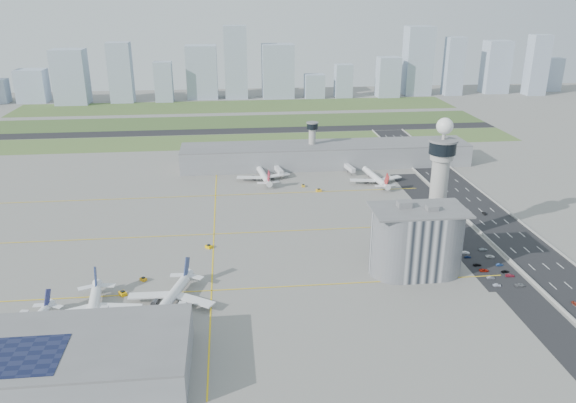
{
  "coord_description": "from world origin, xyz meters",
  "views": [
    {
      "loc": [
        -29.84,
        -244.08,
        120.74
      ],
      "look_at": [
        0.0,
        35.0,
        15.0
      ],
      "focal_mm": 35.0,
      "sensor_mm": 36.0,
      "label": 1
    }
  ],
  "objects": [
    {
      "name": "skyline_bldg_12",
      "position": [
        162.17,
        421.29,
        23.44
      ],
      "size": [
        26.14,
        20.92,
        46.89
      ],
      "primitive_type": "cube",
      "color": "#9EADC1",
      "rests_on": "ground"
    },
    {
      "name": "airplane_near_c",
      "position": [
        -56.27,
        -40.81,
        6.16
      ],
      "size": [
        48.89,
        53.21,
        12.33
      ],
      "primitive_type": null,
      "rotation": [
        0.0,
        0.0,
        -1.87
      ],
      "color": "white",
      "rests_on": "ground"
    },
    {
      "name": "car_lot_7",
      "position": [
        93.55,
        -31.55,
        0.59
      ],
      "size": [
        4.2,
        1.94,
        1.19
      ],
      "primitive_type": "imported",
      "rotation": [
        0.0,
        0.0,
        1.5
      ],
      "color": "#A6263C",
      "rests_on": "ground"
    },
    {
      "name": "airplane_near_b",
      "position": [
        -85.58,
        -47.2,
        6.23
      ],
      "size": [
        42.93,
        48.76,
        12.47
      ],
      "primitive_type": null,
      "rotation": [
        0.0,
        0.0,
        -1.45
      ],
      "color": "white",
      "rests_on": "ground"
    },
    {
      "name": "jet_bridge_far_0",
      "position": [
        2.0,
        132.0,
        2.85
      ],
      "size": [
        5.39,
        14.31,
        5.7
      ],
      "primitive_type": null,
      "rotation": [
        0.0,
        0.0,
        -1.4
      ],
      "color": "silver",
      "rests_on": "ground"
    },
    {
      "name": "admin_building",
      "position": [
        51.99,
        -22.0,
        15.3
      ],
      "size": [
        42.0,
        24.0,
        33.5
      ],
      "color": "#B2B2B7",
      "rests_on": "ground"
    },
    {
      "name": "grass_strip_2",
      "position": [
        -20.0,
        380.0,
        0.04
      ],
      "size": [
        480.0,
        70.0,
        0.08
      ],
      "primitive_type": "cube",
      "color": "#4B6F34",
      "rests_on": "ground"
    },
    {
      "name": "skyline_bldg_9",
      "position": [
        30.27,
        432.32,
        31.06
      ],
      "size": [
        36.96,
        29.57,
        62.11
      ],
      "primitive_type": "cube",
      "color": "#9EADC1",
      "rests_on": "ground"
    },
    {
      "name": "tug_2",
      "position": [
        -70.32,
        -17.71,
        0.81
      ],
      "size": [
        3.39,
        3.26,
        1.63
      ],
      "primitive_type": null,
      "rotation": [
        0.0,
        0.0,
        0.89
      ],
      "color": "orange",
      "rests_on": "ground"
    },
    {
      "name": "car_lot_8",
      "position": [
        93.07,
        -27.65,
        0.61
      ],
      "size": [
        3.73,
        1.9,
        1.21
      ],
      "primitive_type": "imported",
      "rotation": [
        0.0,
        0.0,
        1.71
      ],
      "color": "black",
      "rests_on": "ground"
    },
    {
      "name": "car_hw_4",
      "position": [
        106.82,
        178.23,
        0.6
      ],
      "size": [
        1.58,
        3.6,
        1.2
      ],
      "primitive_type": "imported",
      "rotation": [
        0.0,
        0.0,
        -0.05
      ],
      "color": "gray",
      "rests_on": "ground"
    },
    {
      "name": "jet_bridge_near_1",
      "position": [
        -83.0,
        -61.0,
        2.85
      ],
      "size": [
        5.39,
        14.31,
        5.7
      ],
      "primitive_type": null,
      "rotation": [
        0.0,
        0.0,
        1.4
      ],
      "color": "silver",
      "rests_on": "ground"
    },
    {
      "name": "skyline_bldg_15",
      "position": [
        302.83,
        435.54,
        31.7
      ],
      "size": [
        30.25,
        24.2,
        63.4
      ],
      "primitive_type": "cube",
      "color": "#9EADC1",
      "rests_on": "ground"
    },
    {
      "name": "highway",
      "position": [
        115.0,
        0.0,
        0.05
      ],
      "size": [
        28.0,
        500.0,
        0.1
      ],
      "primitive_type": "cube",
      "color": "black",
      "rests_on": "ground"
    },
    {
      "name": "skyline_bldg_17",
      "position": [
        382.05,
        443.29,
        20.53
      ],
      "size": [
        22.64,
        18.11,
        41.06
      ],
      "primitive_type": "cube",
      "color": "#9EADC1",
      "rests_on": "ground"
    },
    {
      "name": "barrier_left",
      "position": [
        101.0,
        0.0,
        0.6
      ],
      "size": [
        0.6,
        500.0,
        1.2
      ],
      "primitive_type": "cube",
      "color": "#9E9E99",
      "rests_on": "ground"
    },
    {
      "name": "car_hw_1",
      "position": [
        114.48,
        41.57,
        0.63
      ],
      "size": [
        1.58,
        3.9,
        1.26
      ],
      "primitive_type": "imported",
      "rotation": [
        0.0,
        0.0,
        -0.07
      ],
      "color": "black",
      "rests_on": "ground"
    },
    {
      "name": "skyline_bldg_6",
      "position": [
        -102.68,
        417.9,
        22.6
      ],
      "size": [
        20.04,
        16.03,
        45.2
      ],
      "primitive_type": "cube",
      "color": "#9EADC1",
      "rests_on": "ground"
    },
    {
      "name": "taxiway_line_v",
      "position": [
        -40.0,
        30.0,
        0.01
      ],
      "size": [
        0.6,
        260.0,
        0.01
      ],
      "primitive_type": "cube",
      "color": "yellow",
      "rests_on": "ground"
    },
    {
      "name": "jet_bridge_near_2",
      "position": [
        -53.0,
        -61.0,
        2.85
      ],
      "size": [
        5.39,
        14.31,
        5.7
      ],
      "primitive_type": null,
      "rotation": [
        0.0,
        0.0,
        1.4
      ],
      "color": "silver",
      "rests_on": "ground"
    },
    {
      "name": "car_hw_2",
      "position": [
        120.83,
        121.02,
        0.63
      ],
      "size": [
        2.25,
        4.63,
        1.27
      ],
      "primitive_type": "imported",
      "rotation": [
        0.0,
        0.0,
        -0.03
      ],
      "color": "navy",
      "rests_on": "ground"
    },
    {
      "name": "skyline_bldg_13",
      "position": [
        201.27,
        433.27,
        40.6
      ],
      "size": [
        32.26,
        25.81,
        81.2
      ],
      "primitive_type": "cube",
      "color": "#9EADC1",
      "rests_on": "ground"
    },
    {
      "name": "car_lot_9",
      "position": [
        93.69,
        -20.95,
        0.56
      ],
      "size": [
        3.56,
        1.68,
        1.13
      ],
      "primitive_type": "imported",
      "rotation": [
        0.0,
        0.0,
        1.72
      ],
      "color": "navy",
      "rests_on": "ground"
    },
    {
      "name": "car_lot_10",
      "position": [
        93.14,
        -12.05,
        0.6
      ],
      "size": [
        4.58,
        2.61,
        1.21
      ],
      "primitive_type": "imported",
      "rotation": [
        0.0,
        0.0,
        1.43
      ],
      "color": "white",
      "rests_on": "ground"
    },
    {
      "name": "terminal_pier",
      "position": [
        40.0,
        148.0,
        7.9
      ],
      "size": [
        210.0,
        32.0,
        15.8
      ],
      "color": "gray",
      "rests_on": "ground"
    },
    {
      "name": "parking_lot",
      "position": [
        88.0,
        -22.0,
        0.05
      ],
      "size": [
        20.0,
        44.0,
        0.1
      ],
      "primitive_type": "cube",
      "color": "black",
      "rests_on": "ground"
    },
    {
      "name": "skyline_bldg_3",
      "position": [
        -252.58,
        431.35,
        18.47
      ],
      "size": [
        32.3,
        25.84,
        36.93
      ],
      "primitive_type": "cube",
      "color": "#9EADC1",
      "rests_on": "ground"
    },
    {
      "name": "grass_strip_0",
      "position": [
        -20.0,
        225.0,
        0.04
      ],
      "size": [
        480.0,
        50.0,
        0.08
      ],
      "primitive_type": "cube",
      "color": "#44622E",
      "rests_on": "ground"
    },
    {
      "name": "airplane_far_a",
      "position": [
        -8.09,
        118.76,
        6.07
      ],
      "size": [
        42.01,
        47.64,
        12.14
      ],
      "primitive_type": null,
      "rotation": [
        0.0,
        0.0,
        1.7
      ],
      "color": "white",
      "rests_on": "ground"
    },
    {
      "name": "car_lot_11",
      "position": [
        93.11,
        -4.39,
        0.61
      ],
      "size": [
        4.29,
        1.88,
        1.22
      ],
      "primitive_type": "imported",
      "rotation": [
        0.0,
        0.0,
        1.53
      ],
      "color": "#9BA5AC",
      "rests_on": "ground"
    },
    {
      "name": "car_lot_2",
      "position": [
        83.98,
        -25.56,
        0.6
      ],
      "size": [
        4.47,
        2.36,
        1.2
      ],
      "primitive_type": "imported",
      "rotation": [
        0.0,
        0.0,
        1.48
      ],
      "color": "#961407",
      "rests_on": "ground"
    },
    {
      "name": "taxiway_line_h_0",
      "position": [
        -40.0,
        -30.0,
        0.01
      ],
      "size": [
        260.0,
        0.6,
        0.01
      ],
      "primitive_type": "cube",
      "color": "yellow",
      "rests_on": "ground"
    },
    {
      "name": "car_lot_5",
      "position": [
        83.02,
        -6.92,
        0.64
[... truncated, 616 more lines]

